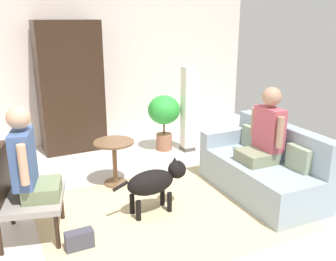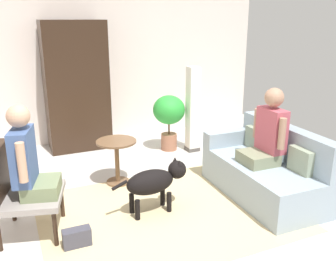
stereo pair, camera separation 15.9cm
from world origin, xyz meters
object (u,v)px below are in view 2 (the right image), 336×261
(round_end_table, at_px, (117,155))
(column_lamp, at_px, (193,110))
(potted_plant, at_px, (169,114))
(handbag, at_px, (77,238))
(person_on_couch, at_px, (268,133))
(person_on_armchair, at_px, (28,159))
(dog, at_px, (155,181))
(armchair, at_px, (15,187))
(couch, at_px, (266,170))
(armoire_cabinet, at_px, (76,86))

(round_end_table, xyz_separation_m, column_lamp, (1.48, 0.71, 0.29))
(potted_plant, height_order, handbag, potted_plant)
(potted_plant, distance_m, column_lamp, 0.39)
(person_on_couch, bearing_deg, column_lamp, 92.02)
(person_on_armchair, bearing_deg, dog, -4.39)
(armchair, distance_m, dog, 1.43)
(person_on_armchair, bearing_deg, couch, -5.15)
(column_lamp, relative_size, handbag, 5.17)
(couch, relative_size, round_end_table, 2.74)
(person_on_couch, relative_size, round_end_table, 1.52)
(person_on_armchair, height_order, round_end_table, person_on_armchair)
(person_on_armchair, bearing_deg, person_on_couch, -5.83)
(person_on_armchair, relative_size, potted_plant, 1.00)
(potted_plant, bearing_deg, person_on_couch, -78.72)
(round_end_table, bearing_deg, person_on_couch, -34.50)
(dog, xyz_separation_m, handbag, (-0.94, -0.32, -0.28))
(person_on_couch, height_order, potted_plant, person_on_couch)
(person_on_armchair, relative_size, column_lamp, 0.67)
(armoire_cabinet, bearing_deg, dog, -82.16)
(round_end_table, distance_m, dog, 0.90)
(armoire_cabinet, xyz_separation_m, handbag, (-0.59, -2.83, -0.94))
(person_on_couch, height_order, round_end_table, person_on_couch)
(armchair, distance_m, person_on_couch, 2.82)
(armoire_cabinet, bearing_deg, handbag, -101.74)
(round_end_table, relative_size, handbag, 2.23)
(person_on_couch, height_order, column_lamp, column_lamp)
(potted_plant, bearing_deg, armchair, -145.22)
(column_lamp, xyz_separation_m, handbag, (-2.24, -1.92, -0.59))
(couch, height_order, dog, couch)
(round_end_table, bearing_deg, dog, -78.85)
(person_on_couch, bearing_deg, dog, 172.83)
(armchair, xyz_separation_m, person_on_armchair, (0.15, -0.04, 0.28))
(handbag, bearing_deg, round_end_table, 57.71)
(column_lamp, bearing_deg, armoire_cabinet, 151.01)
(dog, height_order, handbag, dog)
(column_lamp, xyz_separation_m, armoire_cabinet, (-1.65, 0.91, 0.35))
(person_on_couch, xyz_separation_m, dog, (-1.37, 0.17, -0.43))
(couch, xyz_separation_m, column_lamp, (-0.10, 1.75, 0.37))
(person_on_armchair, bearing_deg, armoire_cabinet, 69.00)
(armchair, height_order, person_on_couch, person_on_couch)
(column_lamp, bearing_deg, handbag, -139.41)
(couch, height_order, person_on_armchair, person_on_armchair)
(couch, distance_m, handbag, 2.36)
(person_on_armchair, relative_size, dog, 1.03)
(person_on_armchair, xyz_separation_m, round_end_table, (1.10, 0.79, -0.41))
(couch, distance_m, potted_plant, 2.01)
(handbag, bearing_deg, couch, 4.21)
(potted_plant, height_order, armoire_cabinet, armoire_cabinet)
(round_end_table, distance_m, armoire_cabinet, 1.76)
(couch, height_order, person_on_couch, person_on_couch)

